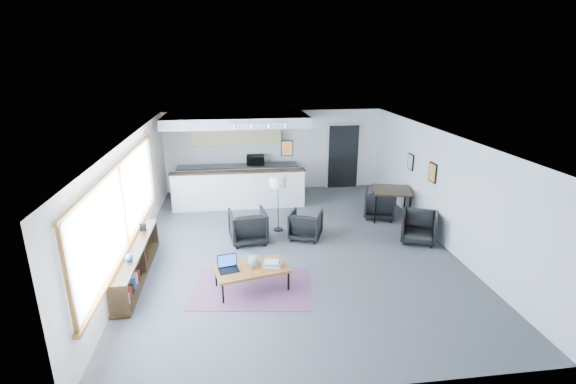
{
  "coord_description": "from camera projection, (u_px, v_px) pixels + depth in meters",
  "views": [
    {
      "loc": [
        -1.27,
        -8.82,
        4.23
      ],
      "look_at": [
        -0.07,
        0.4,
        1.2
      ],
      "focal_mm": 26.0,
      "sensor_mm": 36.0,
      "label": 1
    }
  ],
  "objects": [
    {
      "name": "room",
      "position": [
        293.0,
        193.0,
        9.38
      ],
      "size": [
        7.02,
        9.02,
        2.62
      ],
      "color": "#49494C",
      "rests_on": "ground"
    },
    {
      "name": "window",
      "position": [
        123.0,
        207.0,
        8.06
      ],
      "size": [
        0.1,
        5.95,
        1.66
      ],
      "color": "#8CBFFF",
      "rests_on": "room"
    },
    {
      "name": "console",
      "position": [
        137.0,
        263.0,
        8.29
      ],
      "size": [
        0.35,
        3.0,
        0.8
      ],
      "color": "black",
      "rests_on": "floor"
    },
    {
      "name": "kitchenette",
      "position": [
        237.0,
        155.0,
        12.7
      ],
      "size": [
        4.2,
        1.96,
        2.6
      ],
      "color": "white",
      "rests_on": "floor"
    },
    {
      "name": "doorway",
      "position": [
        343.0,
        156.0,
        13.9
      ],
      "size": [
        1.1,
        0.12,
        2.15
      ],
      "color": "black",
      "rests_on": "room"
    },
    {
      "name": "track_light",
      "position": [
        260.0,
        124.0,
        11.0
      ],
      "size": [
        1.6,
        0.07,
        0.15
      ],
      "color": "silver",
      "rests_on": "room"
    },
    {
      "name": "wall_art_lower",
      "position": [
        433.0,
        173.0,
        10.1
      ],
      "size": [
        0.03,
        0.38,
        0.48
      ],
      "color": "black",
      "rests_on": "room"
    },
    {
      "name": "wall_art_upper",
      "position": [
        411.0,
        162.0,
        11.34
      ],
      "size": [
        0.03,
        0.34,
        0.44
      ],
      "color": "black",
      "rests_on": "room"
    },
    {
      "name": "kilim_rug",
      "position": [
        252.0,
        288.0,
        7.98
      ],
      "size": [
        2.45,
        1.83,
        0.01
      ],
      "rotation": [
        0.0,
        0.0,
        -0.14
      ],
      "color": "#5E344E",
      "rests_on": "floor"
    },
    {
      "name": "coffee_table",
      "position": [
        252.0,
        269.0,
        7.85
      ],
      "size": [
        1.49,
        1.02,
        0.44
      ],
      "rotation": [
        0.0,
        0.0,
        0.23
      ],
      "color": "brown",
      "rests_on": "floor"
    },
    {
      "name": "laptop",
      "position": [
        228.0,
        265.0,
        7.78
      ],
      "size": [
        0.42,
        0.37,
        0.26
      ],
      "rotation": [
        0.0,
        0.0,
        0.21
      ],
      "color": "black",
      "rests_on": "coffee_table"
    },
    {
      "name": "ceramic_pot",
      "position": [
        254.0,
        261.0,
        7.85
      ],
      "size": [
        0.24,
        0.24,
        0.24
      ],
      "rotation": [
        0.0,
        0.0,
        0.05
      ],
      "color": "gray",
      "rests_on": "coffee_table"
    },
    {
      "name": "book_stack",
      "position": [
        272.0,
        263.0,
        7.91
      ],
      "size": [
        0.37,
        0.32,
        0.1
      ],
      "rotation": [
        0.0,
        0.0,
        -0.23
      ],
      "color": "silver",
      "rests_on": "coffee_table"
    },
    {
      "name": "coaster",
      "position": [
        257.0,
        272.0,
        7.68
      ],
      "size": [
        0.11,
        0.11,
        0.01
      ],
      "rotation": [
        0.0,
        0.0,
        0.27
      ],
      "color": "#E5590C",
      "rests_on": "coffee_table"
    },
    {
      "name": "armchair_left",
      "position": [
        248.0,
        225.0,
        9.87
      ],
      "size": [
        0.93,
        0.89,
        0.86
      ],
      "primitive_type": "imported",
      "rotation": [
        0.0,
        0.0,
        3.27
      ],
      "color": "black",
      "rests_on": "floor"
    },
    {
      "name": "armchair_right",
      "position": [
        306.0,
        224.0,
        10.1
      ],
      "size": [
        0.93,
        0.9,
        0.74
      ],
      "primitive_type": "imported",
      "rotation": [
        0.0,
        0.0,
        2.75
      ],
      "color": "black",
      "rests_on": "floor"
    },
    {
      "name": "floor_lamp",
      "position": [
        278.0,
        183.0,
        10.28
      ],
      "size": [
        0.5,
        0.5,
        1.44
      ],
      "rotation": [
        0.0,
        0.0,
        -0.25
      ],
      "color": "black",
      "rests_on": "floor"
    },
    {
      "name": "dining_table",
      "position": [
        392.0,
        192.0,
        11.22
      ],
      "size": [
        1.2,
        1.2,
        0.83
      ],
      "rotation": [
        0.0,
        0.0,
        -0.26
      ],
      "color": "black",
      "rests_on": "floor"
    },
    {
      "name": "dining_chair_near",
      "position": [
        419.0,
        228.0,
        9.91
      ],
      "size": [
        0.87,
        0.85,
        0.69
      ],
      "primitive_type": "imported",
      "rotation": [
        0.0,
        0.0,
        -0.43
      ],
      "color": "black",
      "rests_on": "floor"
    },
    {
      "name": "dining_chair_far",
      "position": [
        380.0,
        205.0,
        11.4
      ],
      "size": [
        0.88,
        0.86,
        0.72
      ],
      "primitive_type": "imported",
      "rotation": [
        0.0,
        0.0,
        2.77
      ],
      "color": "black",
      "rests_on": "floor"
    },
    {
      "name": "microwave",
      "position": [
        255.0,
        159.0,
        13.27
      ],
      "size": [
        0.57,
        0.33,
        0.38
      ],
      "primitive_type": "imported",
      "rotation": [
        0.0,
        0.0,
        -0.05
      ],
      "color": "black",
      "rests_on": "kitchenette"
    }
  ]
}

